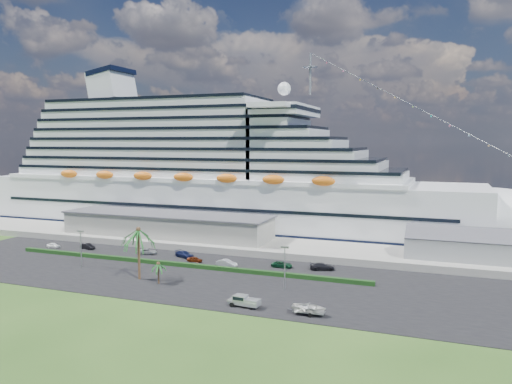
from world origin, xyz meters
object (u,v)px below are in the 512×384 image
at_px(pickup_truck, 244,301).
at_px(boat_trailer, 309,308).
at_px(cruise_ship, 214,177).
at_px(parked_car_3, 184,254).

distance_m(pickup_truck, boat_trailer, 11.48).
bearing_deg(cruise_ship, pickup_truck, -60.87).
distance_m(cruise_ship, pickup_truck, 79.83).
height_order(pickup_truck, boat_trailer, pickup_truck).
distance_m(cruise_ship, boat_trailer, 85.97).
relative_size(pickup_truck, boat_trailer, 0.88).
bearing_deg(boat_trailer, parked_car_3, 143.56).
height_order(cruise_ship, boat_trailer, cruise_ship).
xyz_separation_m(parked_car_3, pickup_truck, (27.15, -28.42, 0.29)).
relative_size(parked_car_3, pickup_truck, 0.95).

